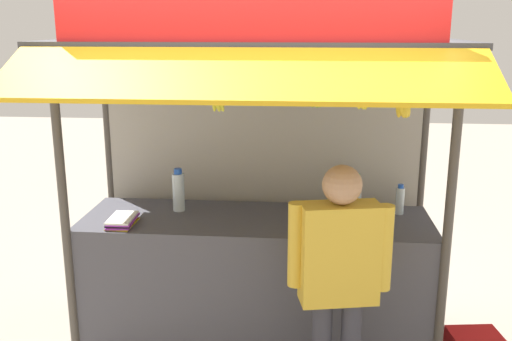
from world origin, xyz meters
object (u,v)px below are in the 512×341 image
at_px(banana_bunch_inner_left, 316,96).
at_px(water_bottle_rear_center, 179,191).
at_px(banana_bunch_inner_right, 363,97).
at_px(banana_bunch_leftmost, 218,97).
at_px(magazine_stack_center, 122,220).
at_px(banana_bunch_rightmost, 404,105).
at_px(vendor_person, 339,270).
at_px(magazine_stack_back_left, 333,223).
at_px(water_bottle_far_right, 400,200).
at_px(water_bottle_left, 356,195).

bearing_deg(banana_bunch_inner_left, water_bottle_rear_center, 148.25).
distance_m(water_bottle_rear_center, banana_bunch_inner_right, 1.59).
bearing_deg(banana_bunch_leftmost, magazine_stack_center, 159.48).
xyz_separation_m(banana_bunch_rightmost, vendor_person, (-0.35, -0.27, -0.92)).
bearing_deg(magazine_stack_center, water_bottle_rear_center, 45.97).
distance_m(water_bottle_rear_center, banana_bunch_rightmost, 1.76).
bearing_deg(magazine_stack_back_left, water_bottle_far_right, 32.89).
height_order(magazine_stack_back_left, banana_bunch_inner_left, banana_bunch_inner_left).
xyz_separation_m(water_bottle_rear_center, banana_bunch_inner_left, (0.98, -0.60, 0.78)).
relative_size(magazine_stack_back_left, banana_bunch_inner_left, 1.27).
distance_m(banana_bunch_rightmost, vendor_person, 1.02).
distance_m(water_bottle_far_right, banana_bunch_inner_left, 1.24).
relative_size(water_bottle_rear_center, vendor_person, 0.20).
bearing_deg(banana_bunch_rightmost, water_bottle_far_right, 79.17).
distance_m(water_bottle_far_right, vendor_person, 1.06).
bearing_deg(magazine_stack_back_left, water_bottle_rear_center, 167.49).
bearing_deg(banana_bunch_inner_left, water_bottle_left, 64.72).
bearing_deg(banana_bunch_inner_right, banana_bunch_leftmost, -179.90).
bearing_deg(water_bottle_rear_center, magazine_stack_center, -134.03).
height_order(banana_bunch_rightmost, banana_bunch_inner_right, same).
bearing_deg(banana_bunch_leftmost, magazine_stack_back_left, 26.34).
height_order(water_bottle_left, banana_bunch_leftmost, banana_bunch_leftmost).
bearing_deg(water_bottle_far_right, magazine_stack_center, -168.29).
relative_size(banana_bunch_rightmost, banana_bunch_inner_right, 1.18).
distance_m(water_bottle_rear_center, water_bottle_left, 1.30).
bearing_deg(banana_bunch_inner_left, water_bottle_far_right, 46.61).
height_order(water_bottle_far_right, magazine_stack_back_left, water_bottle_far_right).
height_order(banana_bunch_leftmost, banana_bunch_inner_left, same).
distance_m(banana_bunch_rightmost, banana_bunch_inner_right, 0.24).
bearing_deg(banana_bunch_rightmost, vendor_person, -142.50).
distance_m(water_bottle_rear_center, water_bottle_far_right, 1.61).
relative_size(water_bottle_left, vendor_person, 0.19).
height_order(water_bottle_rear_center, banana_bunch_inner_right, banana_bunch_inner_right).
relative_size(water_bottle_left, banana_bunch_inner_left, 1.19).
distance_m(water_bottle_rear_center, magazine_stack_center, 0.48).
relative_size(banana_bunch_rightmost, vendor_person, 0.19).
bearing_deg(magazine_stack_back_left, vendor_person, -89.15).
height_order(water_bottle_rear_center, magazine_stack_center, water_bottle_rear_center).
bearing_deg(water_bottle_left, banana_bunch_rightmost, -74.11).
relative_size(water_bottle_left, magazine_stack_back_left, 0.94).
xyz_separation_m(water_bottle_rear_center, magazine_stack_back_left, (1.12, -0.25, -0.13)).
bearing_deg(water_bottle_left, vendor_person, -99.71).
bearing_deg(magazine_stack_center, banana_bunch_inner_right, -9.74).
bearing_deg(vendor_person, magazine_stack_back_left, -100.70).
height_order(water_bottle_rear_center, water_bottle_left, water_bottle_rear_center).
bearing_deg(water_bottle_far_right, banana_bunch_leftmost, -150.91).
relative_size(water_bottle_left, water_bottle_far_right, 1.32).
relative_size(magazine_stack_center, banana_bunch_leftmost, 1.07).
bearing_deg(banana_bunch_leftmost, banana_bunch_rightmost, 0.13).
height_order(banana_bunch_rightmost, banana_bunch_leftmost, same).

